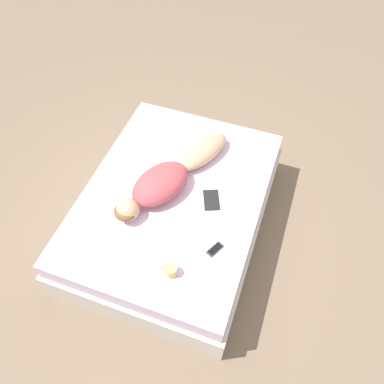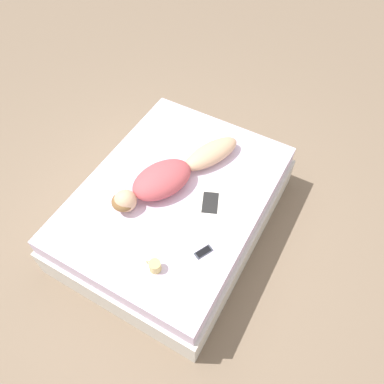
% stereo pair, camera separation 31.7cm
% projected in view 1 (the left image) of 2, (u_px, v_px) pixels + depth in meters
% --- Properties ---
extents(ground_plane, '(12.00, 12.00, 0.00)m').
position_uv_depth(ground_plane, '(176.00, 226.00, 3.66)').
color(ground_plane, '#7A6651').
extents(bed, '(1.56, 2.06, 0.54)m').
position_uv_depth(bed, '(175.00, 211.00, 3.45)').
color(bed, beige).
rests_on(bed, ground_plane).
extents(person, '(0.72, 1.27, 0.21)m').
position_uv_depth(person, '(169.00, 177.00, 3.21)').
color(person, tan).
rests_on(person, bed).
extents(open_magazine, '(0.50, 0.45, 0.01)m').
position_uv_depth(open_magazine, '(223.00, 200.00, 3.19)').
color(open_magazine, silver).
rests_on(open_magazine, bed).
extents(coffee_mug, '(0.13, 0.09, 0.09)m').
position_uv_depth(coffee_mug, '(171.00, 271.00, 2.75)').
color(coffee_mug, tan).
rests_on(coffee_mug, bed).
extents(cell_phone, '(0.12, 0.16, 0.01)m').
position_uv_depth(cell_phone, '(215.00, 249.00, 2.90)').
color(cell_phone, '#333842').
rests_on(cell_phone, bed).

